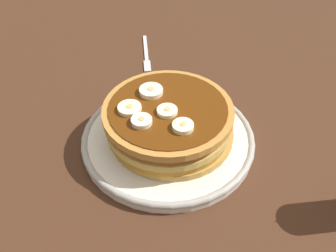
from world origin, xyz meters
The scene contains 9 objects.
ground_plane centered at (0.00, 0.00, -1.50)cm, with size 140.00×140.00×3.00cm, color #422616.
plate centered at (0.00, 0.00, 0.92)cm, with size 25.06×25.06×1.72cm.
pancake_stack centered at (0.17, 0.02, 4.11)cm, with size 18.32×18.75×5.36cm.
banana_slice_0 centered at (0.92, -0.54, 6.98)cm, with size 2.78×2.78×0.77cm.
banana_slice_1 centered at (-3.86, -0.87, 7.07)cm, with size 3.36×3.36×0.95cm.
banana_slice_2 centered at (1.45, -4.39, 7.05)cm, with size 2.75×2.75×0.91cm.
banana_slice_3 centered at (-1.66, -4.89, 7.00)cm, with size 3.22×3.22×0.80cm.
banana_slice_4 centered at (4.54, 0.16, 7.05)cm, with size 2.77×2.77×0.91cm.
fork centered at (-23.40, 6.05, 0.25)cm, with size 12.59×5.23×0.50cm.
Camera 1 is at (34.86, -15.94, 38.90)cm, focal length 39.53 mm.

